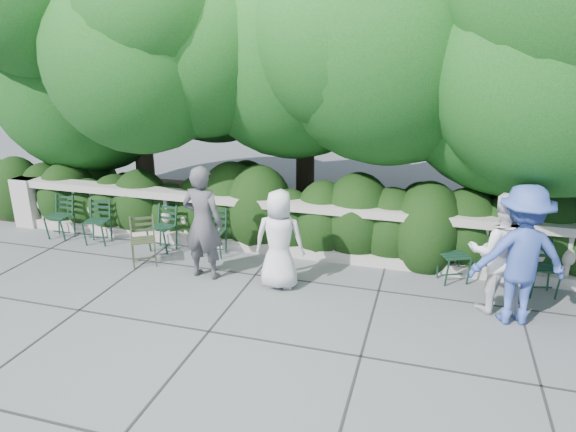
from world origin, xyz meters
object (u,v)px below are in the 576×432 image
(chair_a, at_px, (57,240))
(person_woman_grey, at_px, (203,223))
(chair_e, at_px, (542,299))
(person_casual_man, at_px, (499,253))
(person_businessman, at_px, (279,240))
(chair_f, at_px, (456,285))
(person_older_blue, at_px, (520,256))
(chair_d, at_px, (211,258))
(chair_b, at_px, (96,246))
(chair_c, at_px, (159,253))
(chair_weathered, at_px, (146,268))

(chair_a, relative_size, person_woman_grey, 0.46)
(chair_e, bearing_deg, person_casual_man, -157.28)
(person_casual_man, bearing_deg, person_businessman, -0.18)
(chair_e, relative_size, chair_f, 1.00)
(person_casual_man, bearing_deg, person_older_blue, 128.83)
(chair_d, bearing_deg, chair_e, -5.16)
(chair_a, relative_size, chair_e, 1.00)
(chair_a, distance_m, person_businessman, 4.78)
(chair_f, distance_m, person_older_blue, 1.48)
(chair_d, xyz_separation_m, person_businessman, (1.48, -0.71, 0.78))
(chair_f, relative_size, person_casual_man, 0.49)
(chair_d, height_order, person_businessman, person_businessman)
(chair_b, distance_m, chair_e, 7.63)
(chair_d, relative_size, person_woman_grey, 0.46)
(chair_c, xyz_separation_m, person_casual_man, (5.59, -0.49, 0.86))
(chair_f, bearing_deg, person_casual_man, -78.31)
(person_woman_grey, relative_size, person_older_blue, 0.96)
(chair_weathered, distance_m, person_older_blue, 5.78)
(chair_c, xyz_separation_m, chair_d, (1.00, 0.06, 0.00))
(person_businessman, bearing_deg, chair_a, -14.48)
(chair_d, height_order, person_woman_grey, person_woman_grey)
(chair_a, relative_size, chair_d, 1.00)
(chair_e, height_order, person_casual_man, person_casual_man)
(chair_d, bearing_deg, chair_b, 177.36)
(chair_a, bearing_deg, chair_c, -0.59)
(chair_f, bearing_deg, chair_e, -30.06)
(chair_c, relative_size, chair_d, 1.00)
(person_businessman, bearing_deg, person_woman_grey, -7.23)
(chair_e, height_order, chair_f, same)
(chair_weathered, relative_size, person_casual_man, 0.49)
(chair_f, xyz_separation_m, person_woman_grey, (-3.89, -0.78, 0.92))
(person_woman_grey, distance_m, person_older_blue, 4.60)
(chair_c, height_order, chair_f, same)
(chair_f, distance_m, person_woman_grey, 4.08)
(chair_b, relative_size, chair_weathered, 1.00)
(chair_b, bearing_deg, person_older_blue, -15.58)
(chair_b, relative_size, chair_d, 1.00)
(chair_d, xyz_separation_m, chair_weathered, (-0.89, -0.69, 0.00))
(chair_b, relative_size, person_businessman, 0.54)
(person_businessman, bearing_deg, chair_f, -169.51)
(chair_e, height_order, chair_weathered, same)
(person_woman_grey, distance_m, person_casual_man, 4.37)
(chair_e, bearing_deg, chair_b, 168.01)
(person_older_blue, bearing_deg, chair_e, -137.52)
(chair_weathered, relative_size, person_businessman, 0.54)
(chair_b, bearing_deg, person_businessman, -19.17)
(chair_weathered, bearing_deg, chair_b, 124.50)
(person_woman_grey, relative_size, person_casual_man, 1.07)
(chair_a, xyz_separation_m, chair_weathered, (2.30, -0.65, 0.00))
(chair_c, bearing_deg, person_older_blue, -0.09)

